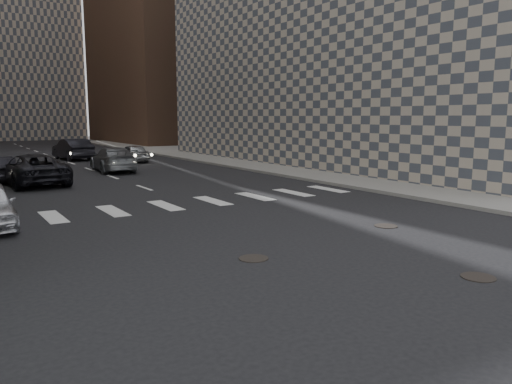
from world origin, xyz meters
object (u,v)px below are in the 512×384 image
traffic_car_c (32,169)px  traffic_car_e (72,149)px  traffic_car_d (133,153)px  traffic_car_b (113,159)px

traffic_car_c → traffic_car_e: 14.88m
traffic_car_d → traffic_car_b: bearing=61.8°
traffic_car_b → traffic_car_d: bearing=-115.8°
traffic_car_d → traffic_car_e: traffic_car_e is taller
traffic_car_b → traffic_car_c: size_ratio=0.93×
traffic_car_c → traffic_car_b: bearing=-147.0°
traffic_car_c → traffic_car_e: traffic_car_e is taller
traffic_car_c → traffic_car_e: bearing=-114.4°
traffic_car_e → traffic_car_c: bearing=64.0°
traffic_car_b → traffic_car_e: bearing=-85.1°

